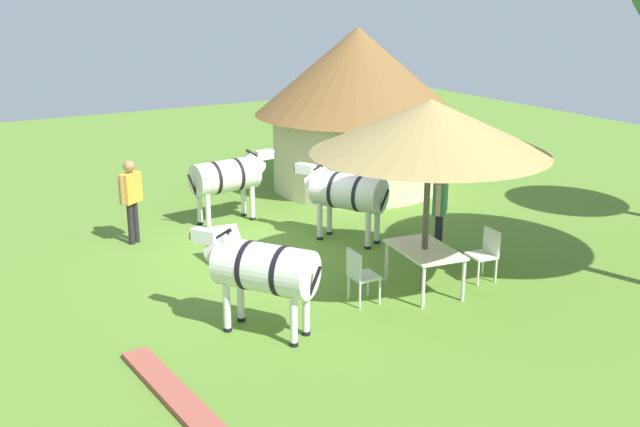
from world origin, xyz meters
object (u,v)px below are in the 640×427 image
(guest_beside_umbrella, at_px, (440,204))
(shade_umbrella, at_px, (430,127))
(zebra_by_umbrella, at_px, (227,177))
(standing_watcher, at_px, (131,194))
(zebra_nearest_camera, at_px, (262,268))
(patio_chair_west_end, at_px, (486,251))
(patio_chair_near_hut, at_px, (360,273))
(striped_lounge_chair, at_px, (230,253))
(thatched_hut, at_px, (357,101))
(zebra_toward_hut, at_px, (346,192))
(patio_dining_table, at_px, (424,253))

(guest_beside_umbrella, bearing_deg, shade_umbrella, 0.37)
(zebra_by_umbrella, bearing_deg, standing_watcher, -87.07)
(zebra_nearest_camera, bearing_deg, patio_chair_west_end, -35.45)
(zebra_nearest_camera, relative_size, zebra_by_umbrella, 0.88)
(patio_chair_near_hut, xyz_separation_m, striped_lounge_chair, (-2.57, -1.11, -0.26))
(thatched_hut, distance_m, patio_chair_near_hut, 7.47)
(zebra_toward_hut, bearing_deg, striped_lounge_chair, 154.15)
(patio_chair_west_end, bearing_deg, standing_watcher, 50.79)
(patio_dining_table, distance_m, zebra_nearest_camera, 3.03)
(patio_dining_table, relative_size, zebra_nearest_camera, 0.80)
(patio_chair_west_end, distance_m, striped_lounge_chair, 4.54)
(striped_lounge_chair, bearing_deg, guest_beside_umbrella, 163.18)
(striped_lounge_chair, bearing_deg, zebra_nearest_camera, 82.53)
(patio_dining_table, xyz_separation_m, zebra_toward_hut, (-2.78, 0.23, 0.35))
(standing_watcher, bearing_deg, striped_lounge_chair, 82.57)
(patio_chair_west_end, relative_size, striped_lounge_chair, 1.06)
(patio_dining_table, bearing_deg, striped_lounge_chair, -138.73)
(zebra_toward_hut, bearing_deg, zebra_by_umbrella, 93.89)
(patio_chair_west_end, height_order, zebra_by_umbrella, zebra_by_umbrella)
(guest_beside_umbrella, relative_size, zebra_nearest_camera, 0.93)
(zebra_by_umbrella, bearing_deg, patio_chair_west_end, 19.26)
(guest_beside_umbrella, distance_m, zebra_by_umbrella, 4.72)
(patio_chair_near_hut, height_order, striped_lounge_chair, patio_chair_near_hut)
(thatched_hut, xyz_separation_m, patio_chair_near_hut, (6.13, -3.92, -1.65))
(striped_lounge_chair, bearing_deg, standing_watcher, -56.02)
(patio_chair_near_hut, relative_size, zebra_toward_hut, 0.47)
(zebra_nearest_camera, bearing_deg, standing_watcher, 60.94)
(standing_watcher, bearing_deg, shade_umbrella, 90.69)
(patio_chair_west_end, xyz_separation_m, standing_watcher, (-4.96, -4.66, 0.49))
(patio_dining_table, height_order, standing_watcher, standing_watcher)
(patio_dining_table, relative_size, zebra_by_umbrella, 0.71)
(guest_beside_umbrella, bearing_deg, striped_lounge_chair, -65.44)
(patio_dining_table, height_order, zebra_by_umbrella, zebra_by_umbrella)
(patio_chair_near_hut, xyz_separation_m, zebra_toward_hut, (-2.69, 1.45, 0.49))
(standing_watcher, xyz_separation_m, zebra_nearest_camera, (4.87, 0.45, -0.00))
(patio_chair_near_hut, bearing_deg, patio_chair_west_end, 88.32)
(thatched_hut, height_order, zebra_nearest_camera, thatched_hut)
(thatched_hut, distance_m, striped_lounge_chair, 6.46)
(guest_beside_umbrella, xyz_separation_m, zebra_toward_hut, (-1.65, -1.00, -0.03))
(shade_umbrella, bearing_deg, patio_dining_table, 26.57)
(shade_umbrella, bearing_deg, zebra_nearest_camera, -88.58)
(patio_dining_table, distance_m, standing_watcher, 5.92)
(guest_beside_umbrella, bearing_deg, standing_watcher, -80.31)
(shade_umbrella, height_order, patio_chair_west_end, shade_umbrella)
(zebra_toward_hut, bearing_deg, patio_chair_near_hut, -146.94)
(shade_umbrella, xyz_separation_m, zebra_by_umbrella, (-5.14, -1.27, -1.76))
(patio_chair_west_end, bearing_deg, thatched_hut, -5.61)
(shade_umbrella, distance_m, zebra_nearest_camera, 3.49)
(thatched_hut, bearing_deg, patio_chair_west_end, -13.16)
(patio_chair_near_hut, relative_size, striped_lounge_chair, 1.06)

